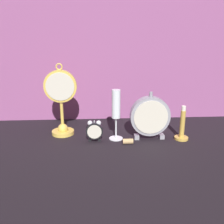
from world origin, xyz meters
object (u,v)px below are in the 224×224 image
wine_cork (128,141)px  alarm_clock_twin_bell (94,130)px  pocket_watch_on_stand (61,104)px  champagne_flute (116,109)px  brass_candlestick (182,128)px  mantel_clock_silver (150,116)px

wine_cork → alarm_clock_twin_bell: bearing=165.4°
pocket_watch_on_stand → champagne_flute: size_ratio=1.47×
pocket_watch_on_stand → champagne_flute: 0.25m
brass_candlestick → mantel_clock_silver: bearing=173.9°
mantel_clock_silver → brass_candlestick: 0.15m
pocket_watch_on_stand → alarm_clock_twin_bell: 0.19m
champagne_flute → brass_candlestick: (0.28, -0.02, -0.09)m
pocket_watch_on_stand → brass_candlestick: pocket_watch_on_stand is taller
mantel_clock_silver → pocket_watch_on_stand: bearing=168.7°
mantel_clock_silver → brass_candlestick: bearing=-6.1°
mantel_clock_silver → champagne_flute: bearing=177.4°
mantel_clock_silver → wine_cork: bearing=-153.2°
champagne_flute → wine_cork: 0.14m
alarm_clock_twin_bell → brass_candlestick: size_ratio=0.62×
alarm_clock_twin_bell → mantel_clock_silver: mantel_clock_silver is taller
champagne_flute → wine_cork: bearing=-51.0°
mantel_clock_silver → wine_cork: (-0.10, -0.05, -0.09)m
mantel_clock_silver → brass_candlestick: (0.14, -0.01, -0.05)m
pocket_watch_on_stand → brass_candlestick: (0.52, -0.09, -0.09)m
mantel_clock_silver → alarm_clock_twin_bell: bearing=-176.6°
brass_candlestick → pocket_watch_on_stand: bearing=170.0°
brass_candlestick → wine_cork: bearing=-171.6°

